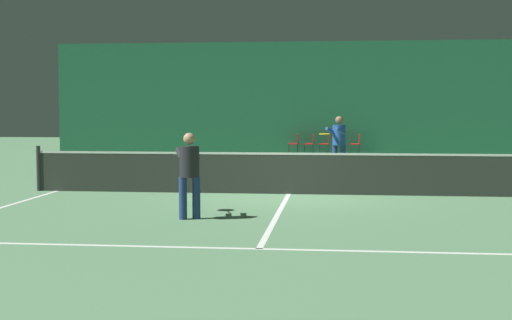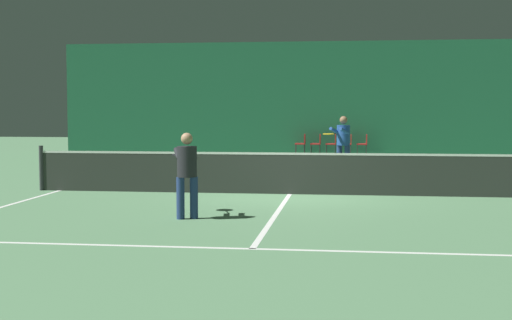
{
  "view_description": "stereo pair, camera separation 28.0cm",
  "coord_description": "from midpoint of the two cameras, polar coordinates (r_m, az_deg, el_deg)",
  "views": [
    {
      "loc": [
        1.04,
        -16.16,
        1.96
      ],
      "look_at": [
        -0.6,
        -1.36,
        0.88
      ],
      "focal_mm": 50.0,
      "sensor_mm": 36.0,
      "label": 1
    },
    {
      "loc": [
        1.32,
        -16.12,
        1.96
      ],
      "look_at": [
        -0.6,
        -1.36,
        0.88
      ],
      "focal_mm": 50.0,
      "sensor_mm": 36.0,
      "label": 2
    }
  ],
  "objects": [
    {
      "name": "court_line_service_far",
      "position": [
        22.66,
        4.4,
        -0.8
      ],
      "size": [
        8.25,
        0.1,
        0.0
      ],
      "color": "white",
      "rests_on": "ground"
    },
    {
      "name": "tennis_net",
      "position": [
        16.25,
        3.22,
        -0.96
      ],
      "size": [
        12.0,
        0.1,
        1.07
      ],
      "color": "#2D332D",
      "rests_on": "ground"
    },
    {
      "name": "court_line_service_near",
      "position": [
        10.0,
        0.51,
        -7.12
      ],
      "size": [
        8.25,
        0.1,
        0.0
      ],
      "color": "white",
      "rests_on": "ground"
    },
    {
      "name": "player_near",
      "position": [
        12.66,
        -4.94,
        -0.69
      ],
      "size": [
        0.76,
        1.33,
        1.53
      ],
      "rotation": [
        0.0,
        0.0,
        1.92
      ],
      "color": "navy",
      "rests_on": "ground"
    },
    {
      "name": "courtside_chair_0",
      "position": [
        30.98,
        3.96,
        1.43
      ],
      "size": [
        0.44,
        0.44,
        0.84
      ],
      "rotation": [
        0.0,
        0.0,
        -1.57
      ],
      "color": "#2D2D2D",
      "rests_on": "ground"
    },
    {
      "name": "court_line_baseline_far",
      "position": [
        28.13,
        4.99,
        0.16
      ],
      "size": [
        11.0,
        0.1,
        0.0
      ],
      "color": "white",
      "rests_on": "ground"
    },
    {
      "name": "courtside_chair_4",
      "position": [
        30.93,
        8.87,
        1.39
      ],
      "size": [
        0.44,
        0.44,
        0.84
      ],
      "rotation": [
        0.0,
        0.0,
        -1.57
      ],
      "color": "#2D2D2D",
      "rests_on": "ground"
    },
    {
      "name": "court_line_centre",
      "position": [
        16.3,
        3.22,
        -2.74
      ],
      "size": [
        0.1,
        12.8,
        0.0
      ],
      "color": "white",
      "rests_on": "ground"
    },
    {
      "name": "courtside_chair_2",
      "position": [
        30.93,
        6.41,
        1.41
      ],
      "size": [
        0.44,
        0.44,
        0.84
      ],
      "rotation": [
        0.0,
        0.0,
        -1.57
      ],
      "color": "#2D2D2D",
      "rests_on": "ground"
    },
    {
      "name": "backdrop_curtain",
      "position": [
        31.46,
        5.28,
        5.02
      ],
      "size": [
        23.0,
        0.12,
        4.87
      ],
      "color": "#1E5B3D",
      "rests_on": "ground"
    },
    {
      "name": "court_line_sideline_left",
      "position": [
        17.58,
        -14.98,
        -2.37
      ],
      "size": [
        0.1,
        23.8,
        0.0
      ],
      "color": "white",
      "rests_on": "ground"
    },
    {
      "name": "ground_plane",
      "position": [
        16.3,
        3.22,
        -2.74
      ],
      "size": [
        60.0,
        60.0,
        0.0
      ],
      "primitive_type": "plane",
      "color": "#56845B"
    },
    {
      "name": "courtside_chair_3",
      "position": [
        30.92,
        7.64,
        1.4
      ],
      "size": [
        0.44,
        0.44,
        0.84
      ],
      "rotation": [
        0.0,
        0.0,
        -1.57
      ],
      "color": "#2D2D2D",
      "rests_on": "ground"
    },
    {
      "name": "courtside_chair_1",
      "position": [
        30.95,
        5.18,
        1.42
      ],
      "size": [
        0.44,
        0.44,
        0.84
      ],
      "rotation": [
        0.0,
        0.0,
        -1.57
      ],
      "color": "#2D2D2D",
      "rests_on": "ground"
    },
    {
      "name": "player_far",
      "position": [
        21.65,
        7.32,
        1.6
      ],
      "size": [
        0.9,
        1.4,
        1.72
      ],
      "rotation": [
        0.0,
        0.0,
        -2.0
      ],
      "color": "navy",
      "rests_on": "ground"
    }
  ]
}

